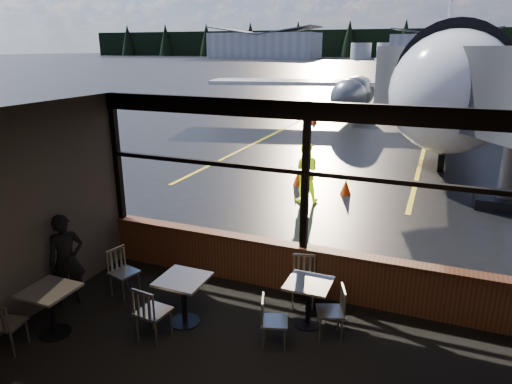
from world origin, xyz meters
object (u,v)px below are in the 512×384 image
Objects in this scene: chair_near_n at (303,282)px; chair_mid_s at (154,312)px; cafe_table_mid at (184,301)px; cone_wing at (314,119)px; chair_near_e at (330,312)px; cone_extra at (299,177)px; passenger at (67,261)px; jet_bridge at (508,127)px; chair_left_s at (8,325)px; cafe_table_near at (308,303)px; airliner at (452,26)px; chair_mid_w at (124,273)px; cone_nose at (346,187)px; ground_crew at (304,172)px; chair_near_w at (274,322)px; cafe_table_left at (52,312)px.

chair_mid_s is (-1.85, -1.82, 0.02)m from chair_near_n.
cone_wing is (-3.45, 20.92, -0.15)m from cafe_table_mid.
cone_extra is at bearing -0.33° from chair_near_e.
passenger is (-4.47, -0.74, 0.39)m from chair_near_e.
jet_bridge is at bearing -9.64° from passenger.
chair_near_e is 1.02× the size of chair_left_s.
cone_wing is at bearing 104.79° from cafe_table_near.
jet_bridge is 7.50m from chair_near_e.
jet_bridge reaches higher than chair_near_e.
airliner is 17.02m from cone_extra.
chair_mid_s reaches higher than chair_left_s.
chair_mid_w is 1.90× the size of cone_nose.
chair_mid_w is 1.07× the size of chair_left_s.
jet_bridge reaches higher than chair_near_n.
ground_crew is at bearing -175.33° from jet_bridge.
airliner is 25.31m from passenger.
ground_crew is 3.20× the size of cone_extra.
cafe_table_mid is 0.59m from chair_mid_s.
jet_bridge is 12.60× the size of chair_near_n.
airliner is at bearing 75.33° from cone_extra.
jet_bridge is 8.27m from chair_near_w.
chair_mid_w is 1.64× the size of cone_extra.
cafe_table_mid is (-5.10, -7.17, -2.05)m from jet_bridge.
cone_extra is at bearing 70.59° from chair_left_s.
ground_crew reaches higher than cone_nose.
cafe_table_near is 0.47× the size of passenger.
chair_mid_s is (-1.78, -0.54, 0.06)m from chair_near_w.
airliner reaches higher than chair_mid_w.
chair_mid_w reaches higher than chair_left_s.
airliner is 24.04m from chair_near_e.
chair_near_n is at bearing 120.85° from chair_mid_w.
chair_mid_w reaches higher than cone_nose.
cone_wing is at bearing -160.15° from chair_mid_w.
chair_near_n reaches higher than cafe_table_near.
jet_bridge is 13.07× the size of chair_near_e.
chair_mid_s is 7.32m from ground_crew.
chair_mid_w is 6.59m from ground_crew.
airliner is 45.09× the size of cafe_table_left.
cone_nose is 0.86× the size of cone_extra.
cone_extra is (1.17, 9.37, -0.12)m from cafe_table_left.
cafe_table_mid is 1.03× the size of cafe_table_left.
ground_crew is at bearing -178.85° from chair_mid_w.
cafe_table_near is at bearing -72.12° from cone_extra.
chair_near_n is at bearing 34.32° from cafe_table_left.
airliner reaches higher than cone_nose.
chair_left_s is at bearing -140.06° from passenger.
cafe_table_near is (-3.22, -6.45, -2.07)m from jet_bridge.
airliner is 23.36m from chair_near_n.
chair_near_e is at bearing 12.95° from cafe_table_mid.
airliner is at bearing 66.81° from chair_left_s.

